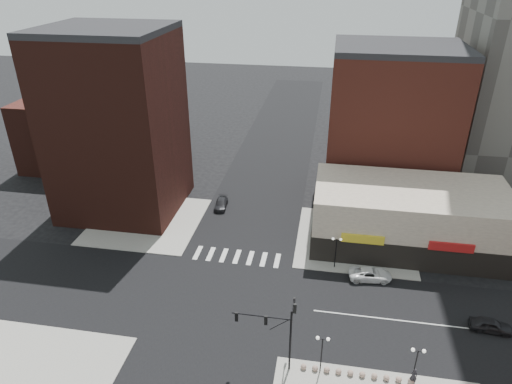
# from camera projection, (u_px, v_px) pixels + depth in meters

# --- Properties ---
(ground) EXTENTS (240.00, 240.00, 0.00)m
(ground) POSITION_uv_depth(u_px,v_px,m) (223.00, 300.00, 50.10)
(ground) COLOR black
(ground) RESTS_ON ground
(road_ew) EXTENTS (200.00, 14.00, 0.02)m
(road_ew) POSITION_uv_depth(u_px,v_px,m) (223.00, 300.00, 50.10)
(road_ew) COLOR black
(road_ew) RESTS_ON ground
(road_ns) EXTENTS (14.00, 200.00, 0.02)m
(road_ns) POSITION_uv_depth(u_px,v_px,m) (223.00, 300.00, 50.10)
(road_ns) COLOR black
(road_ns) RESTS_ON ground
(sidewalk_nw) EXTENTS (15.00, 15.00, 0.12)m
(sidewalk_nw) POSITION_uv_depth(u_px,v_px,m) (147.00, 221.00, 64.92)
(sidewalk_nw) COLOR gray
(sidewalk_nw) RESTS_ON ground
(sidewalk_ne) EXTENTS (15.00, 15.00, 0.12)m
(sidewalk_ne) POSITION_uv_depth(u_px,v_px,m) (354.00, 240.00, 60.58)
(sidewalk_ne) COLOR gray
(sidewalk_ne) RESTS_ON ground
(building_nw) EXTENTS (16.00, 15.00, 25.00)m
(building_nw) POSITION_uv_depth(u_px,v_px,m) (117.00, 127.00, 63.34)
(building_nw) COLOR #3A1912
(building_nw) RESTS_ON ground
(building_nw_low) EXTENTS (20.00, 18.00, 12.00)m
(building_nw_low) POSITION_uv_depth(u_px,v_px,m) (92.00, 129.00, 81.84)
(building_nw_low) COLOR #3A1912
(building_nw_low) RESTS_ON ground
(building_ne_midrise) EXTENTS (18.00, 15.00, 22.00)m
(building_ne_midrise) POSITION_uv_depth(u_px,v_px,m) (390.00, 126.00, 67.98)
(building_ne_midrise) COLOR maroon
(building_ne_midrise) RESTS_ON ground
(building_ne_row) EXTENTS (24.20, 12.20, 8.00)m
(building_ne_row) POSITION_uv_depth(u_px,v_px,m) (408.00, 221.00, 58.55)
(building_ne_row) COLOR beige
(building_ne_row) RESTS_ON ground
(traffic_signal) EXTENTS (5.59, 3.09, 7.77)m
(traffic_signal) POSITION_uv_depth(u_px,v_px,m) (280.00, 325.00, 39.88)
(traffic_signal) COLOR black
(traffic_signal) RESTS_ON ground
(street_lamp_se_a) EXTENTS (1.22, 0.32, 4.16)m
(street_lamp_se_a) POSITION_uv_depth(u_px,v_px,m) (322.00, 345.00, 39.94)
(street_lamp_se_a) COLOR black
(street_lamp_se_a) RESTS_ON sidewalk_se
(street_lamp_se_b) EXTENTS (1.22, 0.32, 4.16)m
(street_lamp_se_b) POSITION_uv_depth(u_px,v_px,m) (417.00, 357.00, 38.75)
(street_lamp_se_b) COLOR black
(street_lamp_se_b) RESTS_ON sidewalk_se
(street_lamp_ne) EXTENTS (1.22, 0.32, 4.16)m
(street_lamp_ne) POSITION_uv_depth(u_px,v_px,m) (336.00, 245.00, 53.78)
(street_lamp_ne) COLOR black
(street_lamp_ne) RESTS_ON sidewalk_ne
(bollard_row) EXTENTS (9.99, 0.54, 0.54)m
(bollard_row) POSITION_uv_depth(u_px,v_px,m) (356.00, 374.00, 40.80)
(bollard_row) COLOR gray
(bollard_row) RESTS_ON sidewalk_se
(white_suv) EXTENTS (5.17, 2.86, 1.37)m
(white_suv) POSITION_uv_depth(u_px,v_px,m) (370.00, 274.00, 53.06)
(white_suv) COLOR white
(white_suv) RESTS_ON ground
(dark_sedan_east) EXTENTS (4.16, 1.94, 1.38)m
(dark_sedan_east) POSITION_uv_depth(u_px,v_px,m) (491.00, 325.00, 45.74)
(dark_sedan_east) COLOR black
(dark_sedan_east) RESTS_ON ground
(dark_sedan_north) EXTENTS (2.02, 4.34, 1.23)m
(dark_sedan_north) POSITION_uv_depth(u_px,v_px,m) (221.00, 204.00, 68.22)
(dark_sedan_north) COLOR black
(dark_sedan_north) RESTS_ON ground
(pedestrian) EXTENTS (0.68, 0.47, 1.83)m
(pedestrian) POSITION_uv_depth(u_px,v_px,m) (413.00, 376.00, 39.78)
(pedestrian) COLOR black
(pedestrian) RESTS_ON sidewalk_se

